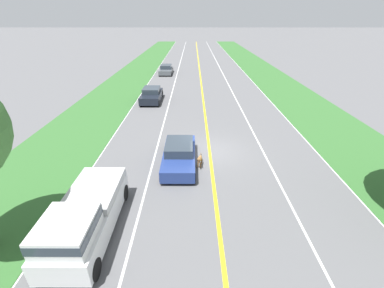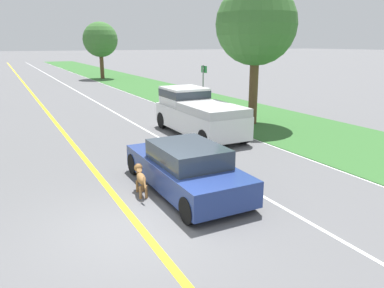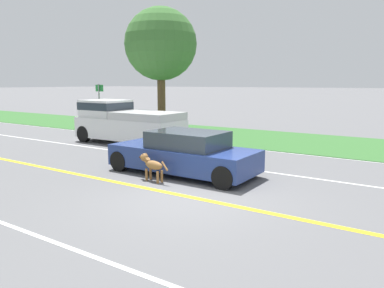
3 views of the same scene
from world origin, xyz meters
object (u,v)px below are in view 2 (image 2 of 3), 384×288
(roadside_tree_right_near, at_px, (256,25))
(roadside_tree_right_far, at_px, (100,40))
(pickup_truck, at_px, (197,112))
(street_sign, at_px, (203,82))
(dog, at_px, (141,177))
(ego_car, at_px, (186,168))

(roadside_tree_right_near, height_order, roadside_tree_right_far, roadside_tree_right_near)
(pickup_truck, height_order, roadside_tree_right_near, roadside_tree_right_near)
(pickup_truck, bearing_deg, street_sign, 58.25)
(pickup_truck, height_order, roadside_tree_right_far, roadside_tree_right_far)
(pickup_truck, xyz_separation_m, street_sign, (3.19, 5.16, 0.70))
(dog, distance_m, roadside_tree_right_near, 10.92)
(roadside_tree_right_far, relative_size, street_sign, 2.31)
(roadside_tree_right_near, height_order, street_sign, roadside_tree_right_near)
(dog, distance_m, pickup_truck, 7.07)
(roadside_tree_right_far, height_order, street_sign, roadside_tree_right_far)
(pickup_truck, bearing_deg, ego_car, -120.86)
(pickup_truck, height_order, street_sign, street_sign)
(roadside_tree_right_near, xyz_separation_m, roadside_tree_right_far, (-0.43, 27.79, -0.48))
(roadside_tree_right_near, bearing_deg, dog, -143.43)
(roadside_tree_right_far, bearing_deg, pickup_truck, -96.14)
(roadside_tree_right_near, bearing_deg, street_sign, 93.71)
(ego_car, xyz_separation_m, dog, (-1.20, 0.30, -0.15))
(roadside_tree_right_near, bearing_deg, pickup_truck, -169.89)
(pickup_truck, distance_m, roadside_tree_right_far, 28.77)
(pickup_truck, bearing_deg, roadside_tree_right_far, 83.86)
(roadside_tree_right_far, distance_m, street_sign, 23.40)
(dog, bearing_deg, pickup_truck, 58.84)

